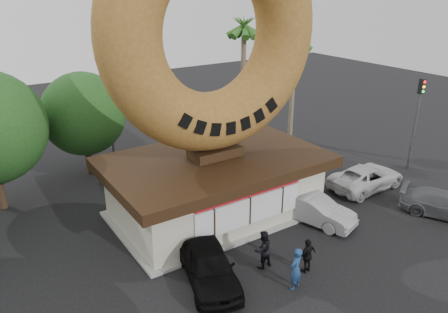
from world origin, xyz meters
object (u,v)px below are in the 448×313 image
Objects in this scene: traffic_signal at (417,113)px; person_left at (296,269)px; car_black at (209,265)px; car_white at (366,177)px; street_lamp at (110,99)px; giant_donut at (214,33)px; person_right at (308,256)px; person_center at (263,249)px; car_silver at (313,209)px; car_grey at (446,205)px; donut_shop at (215,184)px.

traffic_signal is 15.75m from person_left.
car_black is 0.93× the size of car_white.
car_white is at bearing -48.09° from street_lamp.
giant_donut is at bearing 74.12° from car_white.
car_black is at bearing -28.98° from person_right.
traffic_signal reaches higher than person_center.
person_right and car_black have the same top height.
person_center reaches higher than car_white.
traffic_signal is 15.47m from person_center.
car_silver is 0.96× the size of car_grey.
giant_donut is 11.07m from person_left.
person_center is at bearing -86.18° from street_lamp.
car_silver is at bearing -141.57° from person_right.
person_left reaches higher than person_center.
car_black is 1.08× the size of car_silver.
car_black is (-2.47, 0.46, -0.08)m from person_center.
car_grey is (6.27, -3.47, -0.06)m from car_silver.
donut_shop is 6.58m from person_right.
donut_shop is 7.12m from person_left.
giant_donut is 12.97m from car_white.
car_silver is 5.57m from car_white.
giant_donut is 2.47× the size of car_grey.
street_lamp is 17.07m from car_white.
giant_donut is 10.16m from car_silver.
car_silver is (3.81, -3.50, -1.04)m from donut_shop.
person_left is at bearing -159.46° from car_silver.
giant_donut reaches higher than car_black.
street_lamp reaches higher than car_white.
car_white is (-4.73, -0.38, -3.16)m from traffic_signal.
person_left is 10.94m from car_white.
car_black reaches higher than car_grey.
street_lamp reaches higher than traffic_signal.
person_center is (-0.84, -5.18, -8.57)m from giant_donut.
car_grey is (-3.92, -4.98, -3.20)m from traffic_signal.
car_black is at bearing -171.11° from traffic_signal.
person_left is at bearing -95.09° from giant_donut.
traffic_signal reaches higher than person_right.
donut_shop is at bearing -89.26° from person_right.
person_left is at bearing 153.52° from car_grey.
person_right is 0.34× the size of car_black.
traffic_signal is 1.39× the size of car_silver.
donut_shop reaches higher than person_right.
street_lamp is 1.57× the size of car_white.
street_lamp is 21.11m from car_grey.
person_center reaches higher than person_right.
person_center is at bearing -47.61° from person_right.
car_black is 13.58m from car_grey.
street_lamp reaches higher than donut_shop.
person_center is at bearing 143.75° from car_grey.
person_right is at bearing 136.20° from person_center.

